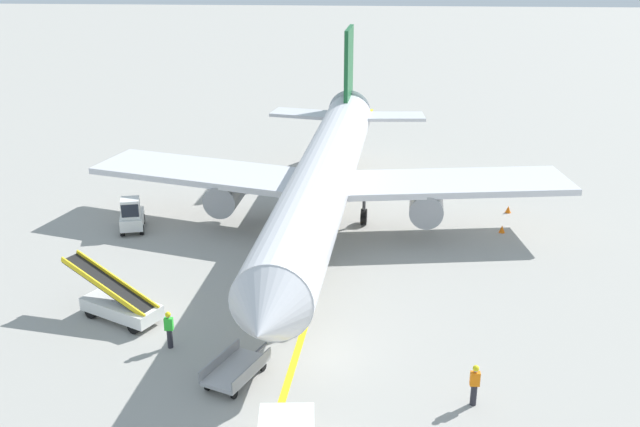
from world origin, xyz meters
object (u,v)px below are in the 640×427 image
object	(u,v)px
baggage_tug_near_wing	(132,216)
ground_crew_marshaller	(169,328)
belt_loader_forward_hold	(119,303)
baggage_cart_loaded	(236,370)
airliner	(324,176)
ground_crew_wing_walker	(475,384)
safety_cone_nose_right	(502,229)
safety_cone_nose_left	(508,209)

from	to	relation	value
baggage_tug_near_wing	ground_crew_marshaller	world-z (taller)	baggage_tug_near_wing
belt_loader_forward_hold	baggage_cart_loaded	distance (m)	7.59
airliner	ground_crew_marshaller	world-z (taller)	airliner
baggage_cart_loaded	ground_crew_wing_walker	bearing A→B (deg)	-6.58
baggage_cart_loaded	safety_cone_nose_right	size ratio (longest dim) A/B	8.56
baggage_tug_near_wing	airliner	bearing A→B (deg)	2.94
safety_cone_nose_left	safety_cone_nose_right	distance (m)	3.42
ground_crew_wing_walker	safety_cone_nose_right	world-z (taller)	ground_crew_wing_walker
ground_crew_marshaller	safety_cone_nose_right	size ratio (longest dim) A/B	3.86
belt_loader_forward_hold	ground_crew_marshaller	bearing A→B (deg)	-38.36
safety_cone_nose_left	airliner	bearing A→B (deg)	-161.64
airliner	ground_crew_wing_walker	size ratio (longest dim) A/B	20.79
belt_loader_forward_hold	safety_cone_nose_left	world-z (taller)	belt_loader_forward_hold
belt_loader_forward_hold	safety_cone_nose_right	bearing A→B (deg)	30.80
airliner	safety_cone_nose_right	world-z (taller)	airliner
ground_crew_marshaller	ground_crew_wing_walker	bearing A→B (deg)	-14.91
airliner	baggage_cart_loaded	xyz separation A→B (m)	(-2.62, -15.44, -2.95)
baggage_tug_near_wing	baggage_cart_loaded	xyz separation A→B (m)	(8.67, -14.86, -0.46)
ground_crew_marshaller	airliner	bearing A→B (deg)	66.21
ground_crew_wing_walker	safety_cone_nose_left	xyz separation A→B (m)	(4.86, 20.25, -0.69)
ground_crew_wing_walker	safety_cone_nose_left	size ratio (longest dim) A/B	3.86
belt_loader_forward_hold	baggage_cart_loaded	xyz separation A→B (m)	(6.09, -4.51, -0.31)
belt_loader_forward_hold	safety_cone_nose_right	world-z (taller)	belt_loader_forward_hold
baggage_cart_loaded	ground_crew_wing_walker	size ratio (longest dim) A/B	2.21
ground_crew_wing_walker	safety_cone_nose_left	distance (m)	20.84
baggage_tug_near_wing	safety_cone_nose_right	size ratio (longest dim) A/B	6.01
baggage_cart_loaded	safety_cone_nose_left	world-z (taller)	baggage_cart_loaded
baggage_tug_near_wing	ground_crew_wing_walker	world-z (taller)	baggage_tug_near_wing
baggage_cart_loaded	ground_crew_wing_walker	distance (m)	9.18
ground_crew_marshaller	safety_cone_nose_right	world-z (taller)	ground_crew_marshaller
ground_crew_marshaller	safety_cone_nose_left	xyz separation A→B (m)	(17.17, 16.97, -0.69)
baggage_cart_loaded	safety_cone_nose_left	distance (m)	23.74
baggage_cart_loaded	safety_cone_nose_left	bearing A→B (deg)	53.98
ground_crew_marshaller	baggage_tug_near_wing	bearing A→B (deg)	113.39
ground_crew_marshaller	ground_crew_wing_walker	size ratio (longest dim) A/B	1.00
baggage_tug_near_wing	ground_crew_wing_walker	distance (m)	23.85
ground_crew_wing_walker	safety_cone_nose_right	distance (m)	17.42
baggage_tug_near_wing	safety_cone_nose_left	distance (m)	23.05
baggage_tug_near_wing	baggage_cart_loaded	size ratio (longest dim) A/B	0.70
safety_cone_nose_left	belt_loader_forward_hold	bearing A→B (deg)	-143.79
ground_crew_wing_walker	airliner	bearing A→B (deg)	111.48
airliner	safety_cone_nose_left	bearing A→B (deg)	18.36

